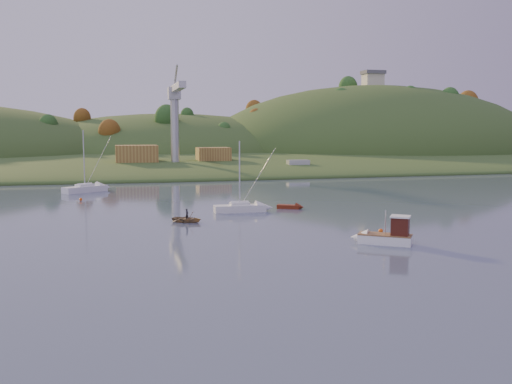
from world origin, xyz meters
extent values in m
plane|color=#333953|center=(0.00, 0.00, 0.00)|extent=(500.00, 500.00, 0.00)
cube|color=#2C441B|center=(0.00, 230.00, 0.00)|extent=(620.00, 220.00, 1.50)
ellipsoid|color=#2C441B|center=(0.00, 165.00, 0.00)|extent=(640.00, 150.00, 7.00)
ellipsoid|color=#2C441B|center=(10.00, 210.00, 0.00)|extent=(140.00, 120.00, 36.00)
ellipsoid|color=#2C441B|center=(95.00, 195.00, 0.00)|extent=(150.00, 130.00, 60.00)
cube|color=beige|center=(95.00, 195.00, 32.50)|extent=(8.00, 6.00, 5.00)
cube|color=#595960|center=(95.00, 195.00, 35.70)|extent=(9.00, 7.00, 1.50)
cube|color=slate|center=(5.00, 122.00, 1.20)|extent=(42.00, 16.00, 2.40)
cube|color=brown|center=(-8.00, 123.00, 4.80)|extent=(11.00, 8.00, 4.80)
cube|color=brown|center=(13.00, 124.00, 4.40)|extent=(9.00, 7.00, 4.00)
cylinder|color=#B7B7BC|center=(2.00, 120.00, 11.40)|extent=(2.20, 2.20, 18.00)
cube|color=#B7B7BC|center=(2.00, 120.00, 20.90)|extent=(3.20, 3.20, 3.20)
cube|color=#B7B7BC|center=(2.00, 111.00, 21.90)|extent=(1.80, 18.00, 1.60)
cube|color=#B7B7BC|center=(2.00, 125.00, 21.90)|extent=(1.80, 10.00, 1.60)
cube|color=white|center=(11.74, 18.15, 0.47)|extent=(5.32, 4.51, 0.93)
cone|color=white|center=(9.62, 19.65, 0.47)|extent=(2.56, 2.57, 1.87)
cube|color=brown|center=(11.74, 18.15, 0.95)|extent=(5.35, 4.55, 0.12)
cube|color=#441810|center=(12.93, 17.32, 1.87)|extent=(2.25, 2.23, 1.87)
cube|color=white|center=(12.93, 17.32, 2.85)|extent=(2.54, 2.52, 0.16)
cylinder|color=silver|center=(11.74, 18.15, 2.18)|extent=(0.10, 0.10, 2.49)
cube|color=white|center=(-19.36, 74.71, 0.56)|extent=(8.05, 6.64, 1.12)
cube|color=white|center=(-19.36, 74.71, 1.17)|extent=(3.54, 3.24, 0.71)
cylinder|color=silver|center=(-19.36, 74.71, 6.19)|extent=(0.18, 0.18, 10.15)
cylinder|color=silver|center=(-19.36, 74.71, 1.42)|extent=(2.73, 1.96, 0.12)
cylinder|color=white|center=(-19.36, 74.71, 1.52)|extent=(2.54, 1.92, 0.36)
cube|color=white|center=(2.54, 43.44, 0.49)|extent=(7.09, 2.19, 0.97)
cube|color=white|center=(2.54, 43.44, 1.02)|extent=(2.67, 1.62, 0.62)
cylinder|color=silver|center=(2.54, 43.44, 5.39)|extent=(0.18, 0.18, 8.84)
cylinder|color=silver|center=(2.54, 43.44, 1.27)|extent=(2.83, 0.15, 0.12)
cylinder|color=white|center=(2.54, 43.44, 1.37)|extent=(2.48, 0.38, 0.36)
imported|color=#917650|center=(-5.66, 36.49, 0.39)|extent=(4.68, 4.38, 0.79)
imported|color=black|center=(-5.66, 36.49, 0.71)|extent=(0.57, 0.62, 1.43)
cube|color=#621F0E|center=(10.15, 45.06, 0.27)|extent=(3.50, 2.69, 0.55)
cone|color=#621F0E|center=(11.60, 44.29, 0.27)|extent=(1.63, 1.69, 1.31)
cube|color=#4E5667|center=(33.03, 109.49, 0.86)|extent=(13.39, 4.96, 1.71)
cube|color=#B7B7BC|center=(33.03, 109.49, 2.28)|extent=(5.75, 2.94, 2.28)
sphere|color=#EA4F0C|center=(14.10, 23.78, 0.25)|extent=(0.50, 0.50, 0.50)
sphere|color=#EA4F0C|center=(3.73, 47.24, 0.25)|extent=(0.50, 0.50, 0.50)
sphere|color=#EA4F0C|center=(-19.46, 61.61, 0.25)|extent=(0.50, 0.50, 0.50)
camera|label=1|loc=(-14.46, -32.89, 11.36)|focal=40.00mm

